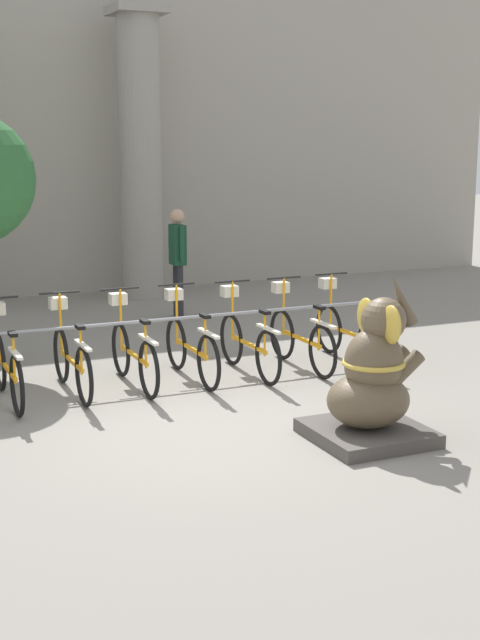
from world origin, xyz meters
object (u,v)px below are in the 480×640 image
at_px(bicycle_3, 71,358).
at_px(bicycle_5, 190,346).
at_px(bicycle_4, 133,352).
at_px(bicycle_7, 300,336).
at_px(elephant_statue, 372,384).
at_px(bicycle_6, 248,341).
at_px(bicycle_2, 7,366).
at_px(bicycle_8, 348,331).
at_px(person_pedestrian, 178,252).

height_order(bicycle_3, bicycle_5, same).
bearing_deg(bicycle_3, bicycle_4, -1.56).
height_order(bicycle_7, elephant_statue, elephant_statue).
bearing_deg(bicycle_3, bicycle_6, -1.49).
distance_m(bicycle_6, bicycle_7, 0.73).
xyz_separation_m(bicycle_5, bicycle_7, (1.47, -0.06, 0.00)).
bearing_deg(bicycle_6, bicycle_2, -179.76).
relative_size(bicycle_2, bicycle_6, 1.00).
height_order(bicycle_4, bicycle_8, same).
xyz_separation_m(bicycle_6, bicycle_8, (1.47, 0.04, 0.00)).
distance_m(bicycle_2, bicycle_3, 0.74).
distance_m(bicycle_7, elephant_statue, 2.82).
distance_m(bicycle_2, elephant_statue, 4.06).
distance_m(bicycle_4, person_pedestrian, 4.26).
bearing_deg(bicycle_4, bicycle_2, -178.06).
height_order(bicycle_4, elephant_statue, elephant_statue).
bearing_deg(bicycle_5, bicycle_6, -5.05).
relative_size(bicycle_2, elephant_statue, 1.08).
height_order(bicycle_2, bicycle_6, same).
bearing_deg(bicycle_6, bicycle_3, 178.51).
relative_size(bicycle_2, bicycle_5, 1.00).
height_order(bicycle_5, person_pedestrian, person_pedestrian).
distance_m(bicycle_3, bicycle_7, 2.94).
distance_m(bicycle_3, bicycle_4, 0.73).
relative_size(bicycle_3, bicycle_7, 1.00).
bearing_deg(bicycle_2, bicycle_6, 0.24).
relative_size(bicycle_5, elephant_statue, 1.08).
distance_m(bicycle_5, bicycle_7, 1.47).
relative_size(bicycle_8, person_pedestrian, 1.00).
relative_size(bicycle_2, bicycle_8, 1.00).
distance_m(bicycle_5, bicycle_8, 2.20).
height_order(bicycle_5, bicycle_8, same).
xyz_separation_m(bicycle_5, elephant_statue, (0.81, -2.80, 0.14)).
distance_m(elephant_statue, person_pedestrian, 6.54).
bearing_deg(bicycle_2, bicycle_7, 0.20).
distance_m(bicycle_3, bicycle_6, 2.20).
distance_m(bicycle_7, bicycle_8, 0.74).
xyz_separation_m(bicycle_4, elephant_statue, (1.54, -2.78, 0.14)).
bearing_deg(bicycle_4, bicycle_5, 2.15).
xyz_separation_m(bicycle_2, bicycle_7, (3.67, 0.01, 0.00)).
height_order(bicycle_5, bicycle_7, same).
xyz_separation_m(bicycle_4, bicycle_5, (0.73, 0.03, 0.00)).
bearing_deg(elephant_statue, bicycle_7, 76.42).
relative_size(bicycle_5, bicycle_7, 1.00).
distance_m(bicycle_2, bicycle_8, 4.41).
bearing_deg(bicycle_6, elephant_statue, -88.47).
relative_size(bicycle_3, elephant_statue, 1.08).
bearing_deg(bicycle_3, elephant_statue, -50.85).
height_order(bicycle_4, bicycle_5, same).
relative_size(bicycle_6, elephant_statue, 1.08).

